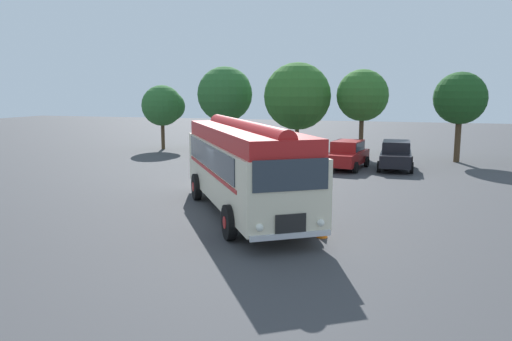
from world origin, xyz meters
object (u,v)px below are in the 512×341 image
Objects in this scene: car_far_right at (396,155)px; traffic_cone at (322,229)px; car_mid_left at (300,151)px; car_mid_right at (347,155)px; vintage_bus at (244,163)px; car_near_left at (252,151)px.

traffic_cone is at bearing -96.57° from car_far_right.
car_mid_right is at bearing -12.44° from car_mid_left.
vintage_bus is 12.79m from car_mid_left.
car_far_right reaches higher than traffic_cone.
car_mid_right is at bearing -166.84° from car_far_right.
vintage_bus is at bearing -73.42° from car_near_left.
car_mid_right is (2.29, 12.09, -1.05)m from vintage_bus.
car_far_right is at bearing -0.05° from car_mid_left.
vintage_bus is 12.85m from car_near_left.
car_mid_left is at bearing 8.75° from car_near_left.
car_near_left is 0.97× the size of car_mid_left.
vintage_bus is at bearing 146.70° from traffic_cone.
car_near_left and car_mid_right have the same top height.
car_mid_left is 15.44m from traffic_cone.
car_near_left is 0.97× the size of car_mid_right.
car_mid_right is 1.04× the size of car_far_right.
car_mid_left is (3.00, 0.46, 0.00)m from car_near_left.
traffic_cone is at bearing -33.30° from vintage_bus.
car_mid_right is 8.00× the size of traffic_cone.
car_mid_left and car_mid_right have the same top height.
car_far_right is at bearing 13.16° from car_mid_right.
car_mid_left is 3.01m from car_mid_right.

